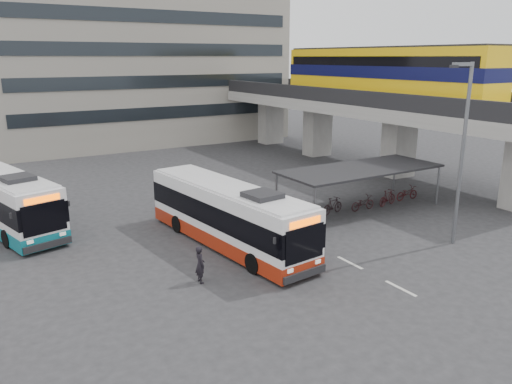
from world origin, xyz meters
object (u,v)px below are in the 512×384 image
bus_main (228,215)px  lamp_post (462,144)px  bus_teal (2,199)px  pedestrian (200,264)px

bus_main → lamp_post: size_ratio=1.28×
bus_teal → bus_main: bearing=-58.2°
pedestrian → lamp_post: lamp_post is taller
bus_teal → pedestrian: 13.47m
pedestrian → bus_main: bearing=-39.9°
bus_teal → lamp_post: 23.75m
pedestrian → bus_teal: bearing=30.2°
bus_main → pedestrian: size_ratio=7.10×
bus_teal → pedestrian: (6.11, -11.98, -0.73)m
pedestrian → lamp_post: (12.44, -2.44, 4.18)m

